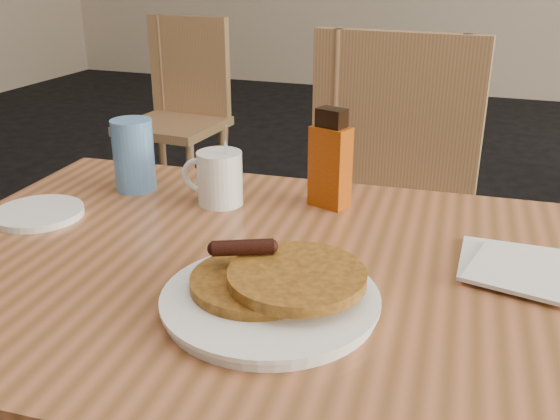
# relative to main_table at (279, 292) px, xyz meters

# --- Properties ---
(main_table) EXTENTS (1.20, 0.85, 0.75)m
(main_table) POSITION_rel_main_table_xyz_m (0.00, 0.00, 0.00)
(main_table) COLOR #AA5F3C
(main_table) RESTS_ON floor
(chair_main_far) EXTENTS (0.48, 0.48, 0.99)m
(chair_main_far) POSITION_rel_main_table_xyz_m (0.02, 0.75, -0.11)
(chair_main_far) COLOR #A6714E
(chair_main_far) RESTS_ON floor
(chair_wall_extra) EXTENTS (0.44, 0.44, 0.91)m
(chair_wall_extra) POSITION_rel_main_table_xyz_m (-1.12, 1.79, -0.17)
(chair_wall_extra) COLOR #A6714E
(chair_wall_extra) RESTS_ON floor
(pancake_plate) EXTENTS (0.28, 0.28, 0.07)m
(pancake_plate) POSITION_rel_main_table_xyz_m (0.03, -0.11, 0.06)
(pancake_plate) COLOR white
(pancake_plate) RESTS_ON main_table
(coffee_mug) EXTENTS (0.11, 0.08, 0.15)m
(coffee_mug) POSITION_rel_main_table_xyz_m (-0.18, 0.19, 0.09)
(coffee_mug) COLOR white
(coffee_mug) RESTS_ON main_table
(syrup_bottle) EXTENTS (0.08, 0.06, 0.18)m
(syrup_bottle) POSITION_rel_main_table_xyz_m (0.00, 0.25, 0.13)
(syrup_bottle) COLOR maroon
(syrup_bottle) RESTS_ON main_table
(napkin_stack) EXTENTS (0.17, 0.18, 0.01)m
(napkin_stack) POSITION_rel_main_table_xyz_m (0.32, 0.10, 0.05)
(napkin_stack) COLOR white
(napkin_stack) RESTS_ON main_table
(blue_tumbler) EXTENTS (0.08, 0.08, 0.13)m
(blue_tumbler) POSITION_rel_main_table_xyz_m (-0.36, 0.21, 0.11)
(blue_tumbler) COLOR #578CCB
(blue_tumbler) RESTS_ON main_table
(side_saucer) EXTENTS (0.17, 0.17, 0.01)m
(side_saucer) POSITION_rel_main_table_xyz_m (-0.45, 0.03, 0.05)
(side_saucer) COLOR white
(side_saucer) RESTS_ON main_table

